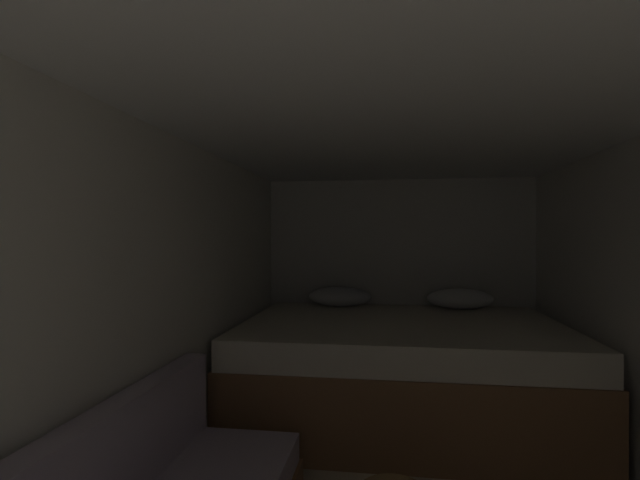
{
  "coord_description": "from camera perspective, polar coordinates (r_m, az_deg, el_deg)",
  "views": [
    {
      "loc": [
        -0.1,
        -0.39,
        1.44
      ],
      "look_at": [
        -0.53,
        2.58,
        1.42
      ],
      "focal_mm": 26.31,
      "sensor_mm": 36.0,
      "label": 1
    }
  ],
  "objects": [
    {
      "name": "wall_back",
      "position": [
        4.77,
        9.48,
        -4.83
      ],
      "size": [
        2.7,
        0.05,
        2.01
      ],
      "primitive_type": "cube",
      "color": "silver",
      "rests_on": "ground"
    },
    {
      "name": "wall_left",
      "position": [
        2.59,
        -20.39,
        -9.27
      ],
      "size": [
        0.05,
        4.97,
        2.01
      ],
      "primitive_type": "cube",
      "color": "silver",
      "rests_on": "ground"
    },
    {
      "name": "ceiling_slab",
      "position": [
        2.32,
        10.9,
        15.32
      ],
      "size": [
        2.7,
        4.97,
        0.05
      ],
      "primitive_type": "cube",
      "color": "white",
      "rests_on": "wall_left"
    },
    {
      "name": "bed",
      "position": [
        3.92,
        9.79,
        -15.09
      ],
      "size": [
        2.48,
        1.83,
        0.96
      ],
      "color": "brown",
      "rests_on": "ground"
    }
  ]
}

